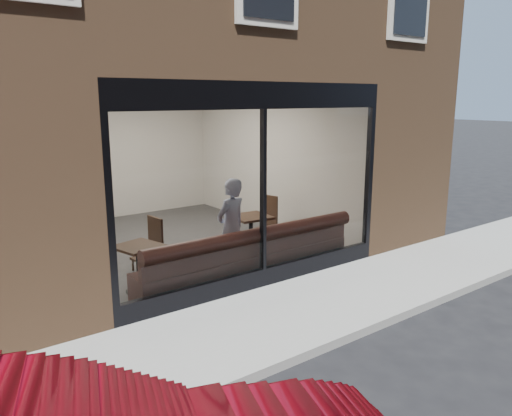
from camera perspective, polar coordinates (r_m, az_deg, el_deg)
ground at (r=6.76m, az=11.80°, el=-13.80°), size 120.00×120.00×0.00m
sidewalk_near at (r=7.38m, az=5.88°, el=-11.20°), size 40.00×2.00×0.01m
kerb_near at (r=6.71m, az=12.15°, el=-13.48°), size 40.00×0.10×0.12m
host_building_pier_right at (r=14.64m, az=-1.83°, el=7.16°), size 2.50×12.00×3.20m
host_building_backfill at (r=15.69m, az=-19.75°, el=6.79°), size 5.00×6.00×3.20m
cafe_floor at (r=10.48m, az=-9.14°, el=-3.98°), size 6.00×6.00×0.00m
cafe_ceiling at (r=10.06m, az=-9.78°, el=13.61°), size 6.00×6.00×0.00m
cafe_wall_back at (r=12.86m, az=-15.68°, el=5.95°), size 5.00×0.00×5.00m
cafe_wall_left at (r=9.28m, az=-23.20°, el=3.03°), size 0.00×6.00×6.00m
cafe_wall_right at (r=11.50m, az=1.65°, el=5.69°), size 0.00×6.00×6.00m
storefront_kick at (r=8.07m, az=0.80°, el=-7.91°), size 5.00×0.10×0.30m
storefront_header at (r=7.56m, az=0.86°, el=12.76°), size 5.00×0.10×0.40m
storefront_mullion at (r=7.70m, az=0.83°, el=1.90°), size 0.06×0.10×2.50m
storefront_glass at (r=7.67m, az=0.96°, el=1.87°), size 4.80×0.00×4.80m
banquette at (r=8.35m, az=-0.89°, el=-6.66°), size 4.00×0.55×0.45m
person at (r=8.29m, az=-2.85°, el=-2.35°), size 0.70×0.54×1.69m
cafe_table_left at (r=7.85m, az=-13.36°, el=-4.31°), size 0.76×0.76×0.04m
cafe_table_right at (r=9.51m, az=-0.59°, el=-1.03°), size 0.74×0.74×0.04m
cafe_chair_left at (r=8.88m, az=-12.34°, el=-5.67°), size 0.48×0.48×0.04m
cafe_chair_right at (r=10.54m, az=0.91°, el=-2.48°), size 0.48×0.48×0.04m
wall_poster at (r=9.34m, az=-22.88°, el=1.94°), size 0.02×0.60×0.80m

